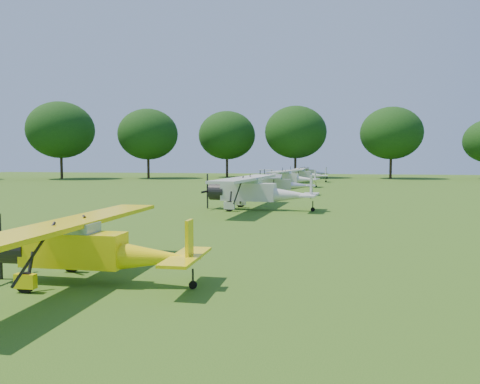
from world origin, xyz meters
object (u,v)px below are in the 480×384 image
Objects in this scene: aircraft_6 at (303,174)px; golf_cart at (266,178)px; aircraft_4 at (280,183)px; aircraft_2 at (89,244)px; aircraft_3 at (257,189)px; aircraft_5 at (289,177)px; aircraft_7 at (308,171)px.

golf_cart is (-5.18, -2.50, -0.62)m from aircraft_6.
aircraft_2 is at bearing -97.96° from aircraft_4.
aircraft_3 reaches higher than aircraft_5.
aircraft_3 is (1.08, 18.81, 0.30)m from aircraft_2.
aircraft_3 is 1.20× the size of aircraft_4.
aircraft_2 is 18.84m from aircraft_3.
aircraft_5 is 1.01× the size of aircraft_6.
aircraft_4 is 37.77m from aircraft_7.
golf_cart is (-4.97, -14.99, -0.60)m from aircraft_7.
aircraft_3 is 38.91m from aircraft_6.
aircraft_4 is 0.93× the size of aircraft_6.
aircraft_6 is 12.48m from aircraft_7.
aircraft_3 is at bearing -95.47° from aircraft_4.
aircraft_5 reaches higher than golf_cart.
aircraft_4 is at bearing 86.47° from aircraft_2.
aircraft_7 is (0.50, 25.19, -0.02)m from aircraft_5.
aircraft_4 is 25.28m from aircraft_6.
aircraft_4 is (0.84, 32.43, 0.07)m from aircraft_2.
golf_cart is (-5.32, 36.40, -0.75)m from aircraft_3.
aircraft_4 is at bearing -93.29° from aircraft_7.
aircraft_7 is (-0.10, 37.77, 0.08)m from aircraft_4.
aircraft_2 is 70.20m from aircraft_7.
aircraft_6 is at bearing 92.98° from aircraft_3.
aircraft_3 reaches higher than aircraft_7.
aircraft_7 is (-0.20, 12.48, -0.01)m from aircraft_6.
golf_cart is at bearing 92.34° from aircraft_2.
aircraft_7 is at bearing 83.68° from aircraft_4.
aircraft_6 reaches higher than golf_cart.
aircraft_3 is 1.12× the size of aircraft_7.
aircraft_2 is at bearing -94.05° from aircraft_7.
aircraft_6 reaches higher than aircraft_4.
aircraft_2 is at bearing -91.57° from golf_cart.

